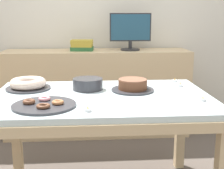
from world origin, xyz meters
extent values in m
cube|color=silver|center=(0.00, 1.54, 1.30)|extent=(8.00, 0.10, 2.60)
cube|color=silver|center=(0.00, 0.00, 0.73)|extent=(1.42, 0.91, 0.04)
cube|color=#D1B284|center=(0.00, -0.43, 0.68)|extent=(1.46, 0.08, 0.06)
cube|color=#D1B284|center=(0.00, 0.43, 0.68)|extent=(1.46, 0.08, 0.06)
cube|color=#D1B284|center=(0.69, 0.00, 0.68)|extent=(0.08, 0.94, 0.06)
cube|color=#D1B284|center=(-0.66, 0.41, 0.34)|extent=(0.07, 0.07, 0.68)
cube|color=#D1B284|center=(0.66, 0.41, 0.34)|extent=(0.07, 0.07, 0.68)
cube|color=#D1B284|center=(0.00, 1.24, 0.45)|extent=(1.91, 0.44, 0.89)
cylinder|color=#262628|center=(0.35, 1.24, 0.90)|extent=(0.20, 0.20, 0.02)
cylinder|color=#262628|center=(0.35, 1.24, 0.96)|extent=(0.04, 0.04, 0.09)
cube|color=#262628|center=(0.35, 1.24, 1.13)|extent=(0.42, 0.02, 0.28)
cube|color=navy|center=(0.35, 1.23, 1.13)|extent=(0.40, 0.00, 0.26)
cube|color=#2D6638|center=(-0.15, 1.24, 0.91)|extent=(0.24, 0.18, 0.04)
cube|color=#B29933|center=(-0.15, 1.24, 0.95)|extent=(0.23, 0.18, 0.03)
cube|color=#B29933|center=(-0.15, 1.24, 0.99)|extent=(0.23, 0.18, 0.04)
cylinder|color=#333338|center=(0.22, 0.11, 0.75)|extent=(0.29, 0.29, 0.01)
cylinder|color=brown|center=(0.22, 0.11, 0.79)|extent=(0.20, 0.20, 0.07)
cylinder|color=brown|center=(0.22, 0.11, 0.82)|extent=(0.19, 0.19, 0.01)
cylinder|color=#333338|center=(-0.51, 0.21, 0.75)|extent=(0.31, 0.31, 0.01)
torus|color=beige|center=(-0.51, 0.21, 0.79)|extent=(0.25, 0.25, 0.07)
cylinder|color=#333338|center=(-0.34, -0.23, 0.75)|extent=(0.37, 0.37, 0.01)
torus|color=#B27042|center=(-0.26, -0.23, 0.77)|extent=(0.07, 0.07, 0.02)
torus|color=pink|center=(-0.35, -0.15, 0.77)|extent=(0.07, 0.07, 0.02)
torus|color=brown|center=(-0.43, -0.21, 0.77)|extent=(0.07, 0.07, 0.02)
torus|color=brown|center=(-0.33, -0.30, 0.77)|extent=(0.08, 0.08, 0.02)
cylinder|color=#333338|center=(-0.09, 0.17, 0.75)|extent=(0.21, 0.21, 0.01)
cylinder|color=#333338|center=(-0.09, 0.17, 0.76)|extent=(0.21, 0.21, 0.01)
cylinder|color=#333338|center=(-0.09, 0.17, 0.77)|extent=(0.21, 0.21, 0.01)
cylinder|color=#333338|center=(-0.09, 0.17, 0.78)|extent=(0.21, 0.21, 0.01)
cylinder|color=#333338|center=(-0.09, 0.17, 0.79)|extent=(0.21, 0.21, 0.01)
cylinder|color=#333338|center=(-0.09, 0.17, 0.80)|extent=(0.21, 0.21, 0.01)
cylinder|color=#333338|center=(-0.09, 0.17, 0.81)|extent=(0.21, 0.21, 0.01)
cylinder|color=#333338|center=(-0.09, 0.17, 0.82)|extent=(0.21, 0.21, 0.01)
cylinder|color=silver|center=(-0.09, -0.34, 0.75)|extent=(0.04, 0.04, 0.02)
cylinder|color=white|center=(-0.09, -0.34, 0.76)|extent=(0.03, 0.03, 0.00)
cone|color=#F9B74C|center=(-0.09, -0.34, 0.77)|extent=(0.01, 0.01, 0.02)
cylinder|color=silver|center=(0.61, -0.18, 0.75)|extent=(0.04, 0.04, 0.02)
cylinder|color=white|center=(0.61, -0.18, 0.76)|extent=(0.03, 0.03, 0.00)
cone|color=#F9B74C|center=(0.61, -0.18, 0.77)|extent=(0.01, 0.01, 0.02)
cylinder|color=silver|center=(0.59, 0.22, 0.75)|extent=(0.04, 0.04, 0.02)
cylinder|color=white|center=(0.59, 0.22, 0.76)|extent=(0.03, 0.03, 0.00)
cone|color=#F9B74C|center=(0.59, 0.22, 0.77)|extent=(0.01, 0.01, 0.02)
cylinder|color=silver|center=(0.59, 0.38, 0.75)|extent=(0.04, 0.04, 0.02)
cylinder|color=white|center=(0.59, 0.38, 0.76)|extent=(0.03, 0.03, 0.00)
cone|color=#F9B74C|center=(0.59, 0.38, 0.77)|extent=(0.01, 0.01, 0.02)
camera|label=1|loc=(-0.07, -1.97, 1.26)|focal=50.00mm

